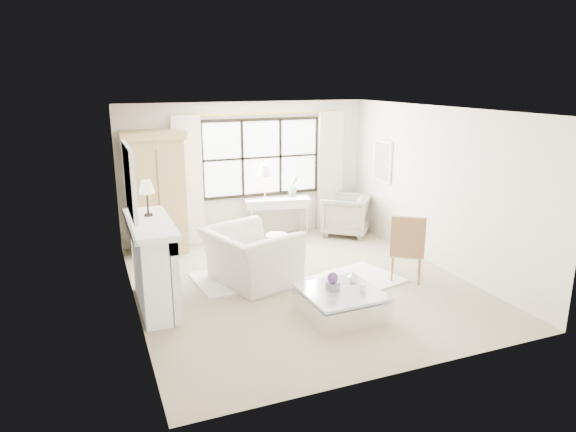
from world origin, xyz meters
name	(u,v)px	position (x,y,z in m)	size (l,w,h in m)	color
floor	(301,283)	(0.00, 0.00, 0.00)	(5.50, 5.50, 0.00)	tan
ceiling	(302,110)	(0.00, 0.00, 2.70)	(5.50, 5.50, 0.00)	white
wall_back	(247,171)	(0.00, 2.75, 1.35)	(5.00, 5.00, 0.00)	beige
wall_front	(406,258)	(0.00, -2.75, 1.35)	(5.00, 5.00, 0.00)	beige
wall_left	(130,216)	(-2.50, 0.00, 1.35)	(5.50, 5.50, 0.00)	beige
wall_right	(437,188)	(2.50, 0.00, 1.35)	(5.50, 5.50, 0.00)	white
window_pane	(261,157)	(0.30, 2.73, 1.60)	(2.40, 0.02, 1.50)	white
window_frame	(262,158)	(0.30, 2.72, 1.60)	(2.50, 0.04, 1.50)	black
curtain_rod	(262,113)	(0.30, 2.67, 2.47)	(0.04, 0.04, 3.30)	gold
curtain_left	(188,182)	(-1.20, 2.65, 1.24)	(0.55, 0.10, 2.47)	white
curtain_right	(330,171)	(1.80, 2.65, 1.24)	(0.55, 0.10, 2.47)	beige
fireplace	(151,263)	(-2.27, 0.00, 0.65)	(0.58, 1.66, 1.26)	white
mirror_frame	(129,180)	(-2.47, 0.00, 1.84)	(0.05, 1.15, 0.95)	white
mirror_glass	(132,180)	(-2.44, 0.00, 1.84)	(0.02, 1.00, 0.80)	silver
art_frame	(382,161)	(2.47, 1.70, 1.55)	(0.04, 0.62, 0.82)	white
art_canvas	(382,161)	(2.45, 1.70, 1.55)	(0.01, 0.52, 0.72)	#B8AB8E
mantel_lamp	(146,189)	(-2.23, 0.28, 1.65)	(0.22, 0.22, 0.51)	black
armoire	(157,192)	(-1.83, 2.40, 1.14)	(1.16, 0.76, 2.24)	tan
console_table	(277,217)	(0.53, 2.49, 0.40)	(1.37, 0.71, 0.80)	silver
console_lamp	(265,172)	(0.28, 2.47, 1.36)	(0.28, 0.28, 0.69)	gold
orchid_plant	(294,186)	(0.90, 2.49, 1.01)	(0.24, 0.19, 0.43)	#5F7D53
side_table	(277,244)	(-0.01, 1.05, 0.33)	(0.40, 0.40, 0.51)	white
rug_left	(246,277)	(-0.74, 0.54, 0.01)	(1.61, 1.14, 0.03)	white
rug_right	(353,280)	(0.82, -0.23, 0.01)	(1.43, 1.07, 0.03)	white
club_armchair	(251,256)	(-0.71, 0.33, 0.44)	(1.34, 1.17, 0.87)	beige
wingback_chair	(346,215)	(1.90, 2.09, 0.41)	(0.88, 0.91, 0.83)	#A3978A
french_chair	(406,261)	(1.62, -0.48, 0.31)	(0.67, 0.67, 1.08)	#986A40
coffee_table	(341,304)	(0.04, -1.27, 0.18)	(1.03, 1.03, 0.38)	white
planter_box	(333,287)	(-0.06, -1.22, 0.43)	(0.14, 0.14, 0.11)	slate
planter_flowers	(333,278)	(-0.06, -1.22, 0.56)	(0.15, 0.15, 0.15)	#532C6F
pillar_candle	(363,288)	(0.28, -1.43, 0.44)	(0.09, 0.09, 0.12)	silver
coffee_vase	(352,277)	(0.32, -1.07, 0.46)	(0.15, 0.15, 0.16)	silver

